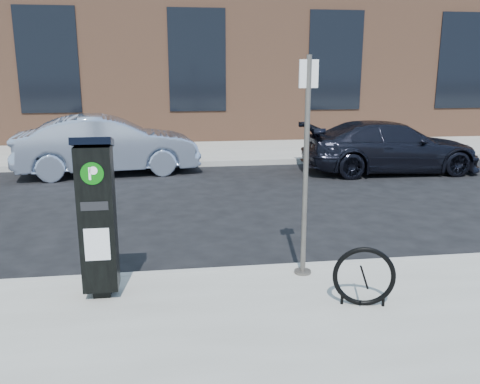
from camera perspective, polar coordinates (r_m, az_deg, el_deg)
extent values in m
plane|color=black|center=(6.97, 1.91, -9.50)|extent=(120.00, 120.00, 0.00)
cube|color=gray|center=(20.50, -5.02, 6.22)|extent=(60.00, 12.00, 0.15)
cube|color=#9E9B93|center=(6.92, 1.94, -8.99)|extent=(60.00, 0.12, 0.16)
cube|color=#9E9B93|center=(14.61, -3.63, 3.19)|extent=(60.00, 0.12, 0.16)
cube|color=brown|center=(23.36, -5.68, 16.77)|extent=(28.00, 10.00, 8.00)
cube|color=black|center=(18.68, -20.78, 13.67)|extent=(2.00, 0.06, 3.50)
cube|color=black|center=(18.31, -4.83, 14.51)|extent=(2.00, 0.06, 3.50)
cube|color=black|center=(19.28, 10.66, 14.28)|extent=(2.00, 0.06, 3.50)
cube|color=black|center=(21.41, 23.79, 13.31)|extent=(2.00, 0.06, 3.50)
cube|color=black|center=(6.29, -15.17, -10.68)|extent=(0.20, 0.20, 0.10)
cube|color=black|center=(5.98, -15.70, -2.92)|extent=(0.40, 0.35, 1.67)
cube|color=black|center=(5.80, -16.26, 5.41)|extent=(0.43, 0.38, 0.15)
cylinder|color=#064F09|center=(5.68, -16.27, 2.01)|extent=(0.25, 0.02, 0.25)
cube|color=white|center=(5.68, -16.27, 2.01)|extent=(0.09, 0.01, 0.14)
cube|color=silver|center=(5.89, -15.75, -5.70)|extent=(0.28, 0.01, 0.37)
cube|color=black|center=(5.77, -16.03, -1.54)|extent=(0.30, 0.01, 0.10)
cylinder|color=#5B5650|center=(6.75, 7.04, -8.87)|extent=(0.22, 0.22, 0.03)
cylinder|color=#5B5650|center=(6.35, 7.39, 2.54)|extent=(0.07, 0.07, 2.75)
cube|color=silver|center=(6.23, 7.73, 13.02)|extent=(0.24, 0.06, 0.33)
torus|color=black|center=(5.89, 13.76, -9.22)|extent=(0.69, 0.23, 0.69)
cylinder|color=black|center=(5.97, 11.39, -11.62)|extent=(0.03, 0.03, 0.14)
cylinder|color=black|center=(6.03, 15.80, -11.62)|extent=(0.03, 0.03, 0.14)
imported|color=#92A0BA|center=(13.89, -14.63, 5.14)|extent=(4.86, 2.23, 1.54)
imported|color=black|center=(14.27, 16.51, 4.88)|extent=(4.76, 2.03, 1.37)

